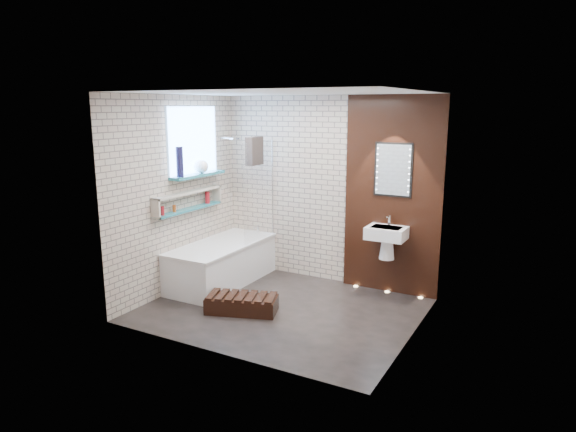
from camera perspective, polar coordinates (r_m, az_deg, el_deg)
The scene contains 15 objects.
ground at distance 6.39m, azimuth -0.65°, elevation -10.38°, with size 3.20×3.20×0.00m, color black.
room_shell at distance 6.02m, azimuth -0.68°, elevation 1.13°, with size 3.24×3.20×2.60m.
walnut_panel at distance 6.80m, azimuth 11.63°, elevation 2.18°, with size 1.30×0.06×2.60m, color black.
clerestory_window at distance 7.10m, azimuth -10.49°, elevation 7.52°, with size 0.18×1.00×0.94m.
display_niche at distance 7.01m, azimuth -11.05°, elevation 1.66°, with size 0.14×1.30×0.26m.
bathtub at distance 7.28m, azimuth -7.39°, elevation -5.20°, with size 0.79×1.74×0.70m.
bath_screen at distance 7.21m, azimuth -3.26°, elevation 2.80°, with size 0.01×0.78×1.40m, color white.
towel at distance 7.05m, azimuth -3.77°, elevation 7.25°, with size 0.11×0.29×0.38m, color black.
shower_head at distance 7.41m, azimuth -5.94°, elevation 8.62°, with size 0.18×0.18×0.02m, color silver.
washbasin at distance 6.73m, azimuth 10.95°, elevation -2.36°, with size 0.50×0.36×0.58m.
led_mirror at distance 6.72m, azimuth 11.66°, elevation 5.07°, with size 0.50×0.02×0.70m.
walnut_step at distance 6.31m, azimuth -5.18°, elevation -9.81°, with size 0.85×0.38×0.19m, color black.
niche_bottles at distance 7.08m, azimuth -10.60°, elevation 1.55°, with size 0.07×0.99×0.17m.
sill_vases at distance 7.01m, azimuth -10.45°, elevation 5.64°, with size 0.18×0.59×0.39m.
floor_uplights at distance 7.08m, azimuth 11.01°, elevation -8.29°, with size 0.96×0.06×0.01m.
Camera 1 is at (2.89, -5.15, 2.45)m, focal length 31.85 mm.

